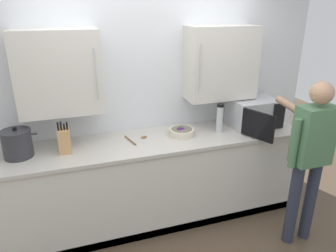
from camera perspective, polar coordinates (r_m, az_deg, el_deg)
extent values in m
cube|color=silver|center=(3.40, -4.74, 5.64)|extent=(3.99, 0.10, 2.63)
cube|color=beige|center=(3.03, -19.43, 9.20)|extent=(0.76, 0.32, 0.77)
cylinder|color=#B7BABF|center=(2.87, -13.03, 9.24)|extent=(0.01, 0.01, 0.46)
cube|color=beige|center=(3.42, 9.75, 11.34)|extent=(0.76, 0.32, 0.77)
cylinder|color=#B7BABF|center=(3.12, 6.00, 10.61)|extent=(0.01, 0.01, 0.46)
cube|color=beige|center=(3.40, -2.71, -10.15)|extent=(3.19, 0.65, 0.91)
cube|color=#BCB7AD|center=(3.17, -2.86, -2.82)|extent=(3.23, 0.69, 0.03)
cube|color=black|center=(3.40, -1.10, -18.70)|extent=(3.19, 0.04, 0.09)
cube|color=#B7BABF|center=(3.63, 15.40, 2.49)|extent=(0.52, 0.41, 0.31)
cube|color=beige|center=(3.58, 14.52, 2.34)|extent=(0.33, 0.35, 0.25)
cube|color=black|center=(3.58, 19.71, 1.71)|extent=(0.14, 0.01, 0.28)
cube|color=black|center=(3.24, 16.21, 0.12)|extent=(0.16, 0.35, 0.28)
cylinder|color=beige|center=(3.26, 2.54, -1.13)|extent=(0.26, 0.26, 0.07)
cylinder|color=#6B6659|center=(3.26, 2.54, -0.88)|extent=(0.22, 0.22, 0.04)
sphere|color=#511E5B|center=(3.23, 2.10, -0.66)|extent=(0.06, 0.06, 0.06)
sphere|color=#5B9333|center=(3.31, 1.93, -0.22)|extent=(0.04, 0.04, 0.04)
sphere|color=#511E5B|center=(3.25, 2.71, -0.63)|extent=(0.04, 0.04, 0.04)
cylinder|color=brown|center=(3.15, -6.97, -2.61)|extent=(0.07, 0.25, 0.01)
ellipsoid|color=brown|center=(3.21, -4.45, -2.01)|extent=(0.07, 0.06, 0.02)
cylinder|color=#2D2D33|center=(3.08, -25.98, -3.08)|extent=(0.25, 0.25, 0.24)
cylinder|color=#2D2D33|center=(3.03, -26.36, -0.89)|extent=(0.26, 0.26, 0.02)
cylinder|color=black|center=(3.03, -26.43, -0.48)|extent=(0.04, 0.04, 0.03)
cylinder|color=#2D2D33|center=(3.03, -23.42, -1.33)|extent=(0.05, 0.02, 0.02)
cube|color=tan|center=(3.02, -18.53, -2.53)|extent=(0.11, 0.15, 0.23)
cylinder|color=black|center=(2.95, -19.61, -0.08)|extent=(0.02, 0.02, 0.08)
cylinder|color=black|center=(2.95, -19.12, 0.02)|extent=(0.02, 0.02, 0.08)
cylinder|color=black|center=(2.95, -18.59, -0.15)|extent=(0.02, 0.02, 0.06)
cylinder|color=black|center=(2.95, -18.11, 0.04)|extent=(0.02, 0.02, 0.07)
cylinder|color=#B7BABF|center=(3.36, 9.49, 1.22)|extent=(0.07, 0.07, 0.29)
cylinder|color=black|center=(3.31, 9.65, 3.79)|extent=(0.07, 0.07, 0.03)
cylinder|color=#282D3D|center=(3.32, 22.03, -13.17)|extent=(0.11, 0.11, 0.87)
cylinder|color=#282D3D|center=(3.44, 24.66, -12.31)|extent=(0.11, 0.11, 0.87)
cube|color=#47704C|center=(3.06, 25.28, -1.60)|extent=(0.34, 0.20, 0.55)
sphere|color=tan|center=(2.95, 26.46, 5.47)|extent=(0.20, 0.20, 0.20)
cylinder|color=tan|center=(3.23, 23.47, 2.07)|extent=(0.29, 0.55, 0.26)
cylinder|color=#47704C|center=(2.95, 22.27, -3.00)|extent=(0.07, 0.07, 0.46)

